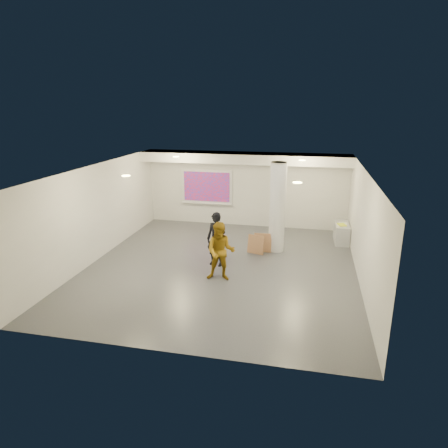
% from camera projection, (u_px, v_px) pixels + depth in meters
% --- Properties ---
extents(floor, '(8.00, 9.00, 0.01)m').
position_uv_depth(floor, '(221.00, 267.00, 12.19)').
color(floor, '#393C41').
rests_on(floor, ground).
extents(ceiling, '(8.00, 9.00, 0.01)m').
position_uv_depth(ceiling, '(221.00, 169.00, 11.33)').
color(ceiling, white).
rests_on(ceiling, floor).
extents(wall_back, '(8.00, 0.01, 3.00)m').
position_uv_depth(wall_back, '(246.00, 189.00, 15.97)').
color(wall_back, silver).
rests_on(wall_back, floor).
extents(wall_front, '(8.00, 0.01, 3.00)m').
position_uv_depth(wall_front, '(169.00, 284.00, 7.55)').
color(wall_front, silver).
rests_on(wall_front, floor).
extents(wall_left, '(0.01, 9.00, 3.00)m').
position_uv_depth(wall_left, '(98.00, 212.00, 12.57)').
color(wall_left, silver).
rests_on(wall_left, floor).
extents(wall_right, '(0.01, 9.00, 3.00)m').
position_uv_depth(wall_right, '(363.00, 228.00, 10.95)').
color(wall_right, silver).
rests_on(wall_right, floor).
extents(soffit_band, '(8.00, 1.10, 0.36)m').
position_uv_depth(soffit_band, '(244.00, 158.00, 15.07)').
color(soffit_band, silver).
rests_on(soffit_band, ceiling).
extents(downlight_nw, '(0.22, 0.22, 0.02)m').
position_uv_depth(downlight_nw, '(176.00, 157.00, 14.12)').
color(downlight_nw, '#EEE980').
rests_on(downlight_nw, ceiling).
extents(downlight_ne, '(0.22, 0.22, 0.02)m').
position_uv_depth(downlight_ne, '(302.00, 160.00, 13.22)').
color(downlight_ne, '#EEE980').
rests_on(downlight_ne, ceiling).
extents(downlight_sw, '(0.22, 0.22, 0.02)m').
position_uv_depth(downlight_sw, '(126.00, 176.00, 10.38)').
color(downlight_sw, '#EEE980').
rests_on(downlight_sw, ceiling).
extents(downlight_se, '(0.22, 0.22, 0.02)m').
position_uv_depth(downlight_se, '(297.00, 183.00, 9.48)').
color(downlight_se, '#EEE980').
rests_on(downlight_se, ceiling).
extents(column, '(0.52, 0.52, 3.00)m').
position_uv_depth(column, '(277.00, 208.00, 13.14)').
color(column, silver).
rests_on(column, floor).
extents(projection_screen, '(2.10, 0.13, 1.42)m').
position_uv_depth(projection_screen, '(207.00, 187.00, 16.24)').
color(projection_screen, silver).
rests_on(projection_screen, wall_back).
extents(credenza, '(0.51, 1.18, 0.68)m').
position_uv_depth(credenza, '(342.00, 233.00, 14.31)').
color(credenza, '#9C9FA1').
rests_on(credenza, floor).
extents(papers_stack, '(0.32, 0.40, 0.02)m').
position_uv_depth(papers_stack, '(343.00, 224.00, 14.17)').
color(papers_stack, silver).
rests_on(papers_stack, credenza).
extents(postit_pad, '(0.33, 0.39, 0.03)m').
position_uv_depth(postit_pad, '(342.00, 225.00, 14.04)').
color(postit_pad, '#E6FC27').
rests_on(postit_pad, credenza).
extents(cardboard_back, '(0.59, 0.19, 0.64)m').
position_uv_depth(cardboard_back, '(263.00, 243.00, 13.35)').
color(cardboard_back, '#936541').
rests_on(cardboard_back, floor).
extents(cardboard_front, '(0.59, 0.31, 0.63)m').
position_uv_depth(cardboard_front, '(256.00, 245.00, 13.19)').
color(cardboard_front, '#936541').
rests_on(cardboard_front, floor).
extents(woman, '(0.68, 0.52, 1.66)m').
position_uv_depth(woman, '(216.00, 239.00, 12.11)').
color(woman, black).
rests_on(woman, floor).
extents(man, '(0.87, 0.71, 1.68)m').
position_uv_depth(man, '(221.00, 252.00, 11.09)').
color(man, '#8C6510').
rests_on(man, floor).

